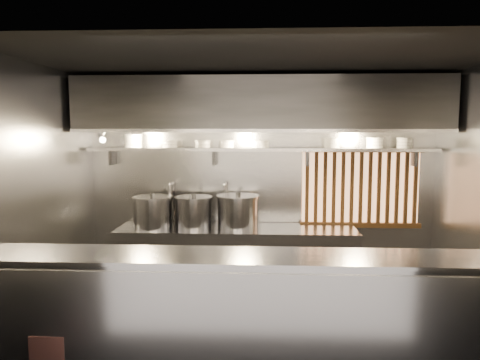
# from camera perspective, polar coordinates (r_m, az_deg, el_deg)

# --- Properties ---
(floor) EXTENTS (4.50, 4.50, 0.00)m
(floor) POSITION_cam_1_polar(r_m,az_deg,el_deg) (5.12, 2.27, -18.52)
(floor) COLOR black
(floor) RESTS_ON ground
(ceiling) EXTENTS (4.50, 4.50, 0.00)m
(ceiling) POSITION_cam_1_polar(r_m,az_deg,el_deg) (4.68, 2.43, 14.31)
(ceiling) COLOR black
(ceiling) RESTS_ON wall_back
(wall_back) EXTENTS (4.50, 0.00, 4.50)m
(wall_back) POSITION_cam_1_polar(r_m,az_deg,el_deg) (6.19, 2.51, -0.61)
(wall_back) COLOR gray
(wall_back) RESTS_ON floor
(wall_left) EXTENTS (0.00, 3.00, 3.00)m
(wall_left) POSITION_cam_1_polar(r_m,az_deg,el_deg) (5.23, -23.14, -2.41)
(wall_left) COLOR gray
(wall_left) RESTS_ON floor
(serving_counter) EXTENTS (4.50, 0.56, 1.13)m
(serving_counter) POSITION_cam_1_polar(r_m,az_deg,el_deg) (4.01, 2.12, -16.95)
(serving_counter) COLOR #9F9FA4
(serving_counter) RESTS_ON floor
(cooking_bench) EXTENTS (3.00, 0.70, 0.90)m
(cooking_bench) POSITION_cam_1_polar(r_m,az_deg,el_deg) (6.03, -0.47, -10.03)
(cooking_bench) COLOR #9F9FA4
(cooking_bench) RESTS_ON floor
(bowl_shelf) EXTENTS (4.40, 0.34, 0.04)m
(bowl_shelf) POSITION_cam_1_polar(r_m,az_deg,el_deg) (5.97, 2.52, 3.75)
(bowl_shelf) COLOR #9F9FA4
(bowl_shelf) RESTS_ON wall_back
(exhaust_hood) EXTENTS (4.40, 0.81, 0.65)m
(exhaust_hood) POSITION_cam_1_polar(r_m,az_deg,el_deg) (5.75, 2.52, 9.08)
(exhaust_hood) COLOR #2D2D30
(exhaust_hood) RESTS_ON ceiling
(wood_screen) EXTENTS (1.56, 0.09, 1.04)m
(wood_screen) POSITION_cam_1_polar(r_m,az_deg,el_deg) (6.27, 14.48, -0.90)
(wood_screen) COLOR #FFB172
(wood_screen) RESTS_ON wall_back
(faucet_left) EXTENTS (0.04, 0.30, 0.50)m
(faucet_left) POSITION_cam_1_polar(r_m,az_deg,el_deg) (6.18, -8.23, -1.55)
(faucet_left) COLOR silver
(faucet_left) RESTS_ON wall_back
(faucet_right) EXTENTS (0.04, 0.30, 0.50)m
(faucet_right) POSITION_cam_1_polar(r_m,az_deg,el_deg) (6.09, -1.75, -1.61)
(faucet_right) COLOR silver
(faucet_right) RESTS_ON wall_back
(heat_lamp) EXTENTS (0.25, 0.35, 0.20)m
(heat_lamp) POSITION_cam_1_polar(r_m,az_deg,el_deg) (5.83, -16.61, 5.27)
(heat_lamp) COLOR #9F9FA4
(heat_lamp) RESTS_ON exhaust_hood
(pendant_bulb) EXTENTS (0.09, 0.09, 0.19)m
(pendant_bulb) POSITION_cam_1_polar(r_m,az_deg,el_deg) (5.84, 1.53, 4.51)
(pendant_bulb) COLOR #2D2D30
(pendant_bulb) RESTS_ON exhaust_hood
(stock_pot_left) EXTENTS (0.50, 0.50, 0.43)m
(stock_pot_left) POSITION_cam_1_polar(r_m,az_deg,el_deg) (5.94, -5.68, -3.88)
(stock_pot_left) COLOR #9F9FA4
(stock_pot_left) RESTS_ON cooking_bench
(stock_pot_mid) EXTENTS (0.67, 0.67, 0.44)m
(stock_pot_mid) POSITION_cam_1_polar(r_m,az_deg,el_deg) (5.98, -10.57, -3.85)
(stock_pot_mid) COLOR #9F9FA4
(stock_pot_mid) RESTS_ON cooking_bench
(stock_pot_right) EXTENTS (0.63, 0.63, 0.45)m
(stock_pot_right) POSITION_cam_1_polar(r_m,az_deg,el_deg) (5.91, -0.23, -3.82)
(stock_pot_right) COLOR #9F9FA4
(stock_pot_right) RESTS_ON cooking_bench
(red_placard) EXTENTS (0.28, 0.03, 0.39)m
(red_placard) POSITION_cam_1_polar(r_m,az_deg,el_deg) (4.23, -22.44, -19.64)
(red_placard) COLOR red
(red_placard) RESTS_ON serving_counter
(bowl_stack_0) EXTENTS (0.24, 0.24, 0.17)m
(bowl_stack_0) POSITION_cam_1_polar(r_m,az_deg,el_deg) (6.20, -12.85, 4.67)
(bowl_stack_0) COLOR silver
(bowl_stack_0) RESTS_ON bowl_shelf
(bowl_stack_1) EXTENTS (0.21, 0.21, 0.09)m
(bowl_stack_1) POSITION_cam_1_polar(r_m,az_deg,el_deg) (6.09, -8.56, 4.37)
(bowl_stack_1) COLOR silver
(bowl_stack_1) RESTS_ON bowl_shelf
(bowl_stack_2) EXTENTS (0.21, 0.21, 0.09)m
(bowl_stack_2) POSITION_cam_1_polar(r_m,az_deg,el_deg) (6.02, -4.57, 4.40)
(bowl_stack_2) COLOR silver
(bowl_stack_2) RESTS_ON bowl_shelf
(bowl_stack_3) EXTENTS (0.20, 0.20, 0.09)m
(bowl_stack_3) POSITION_cam_1_polar(r_m,az_deg,el_deg) (5.98, -1.62, 4.41)
(bowl_stack_3) COLOR silver
(bowl_stack_3) RESTS_ON bowl_shelf
(bowl_stack_4) EXTENTS (0.23, 0.23, 0.09)m
(bowl_stack_4) POSITION_cam_1_polar(r_m,az_deg,el_deg) (5.96, 2.54, 4.40)
(bowl_stack_4) COLOR silver
(bowl_stack_4) RESTS_ON bowl_shelf
(bowl_stack_5) EXTENTS (0.21, 0.21, 0.13)m
(bowl_stack_5) POSITION_cam_1_polar(r_m,az_deg,el_deg) (6.02, 11.15, 4.48)
(bowl_stack_5) COLOR silver
(bowl_stack_5) RESTS_ON bowl_shelf
(bowl_stack_6) EXTENTS (0.22, 0.22, 0.13)m
(bowl_stack_6) POSITION_cam_1_polar(r_m,az_deg,el_deg) (6.12, 16.10, 4.38)
(bowl_stack_6) COLOR silver
(bowl_stack_6) RESTS_ON bowl_shelf
(bowl_stack_7) EXTENTS (0.21, 0.21, 0.13)m
(bowl_stack_7) POSITION_cam_1_polar(r_m,az_deg,el_deg) (6.21, 19.43, 4.30)
(bowl_stack_7) COLOR silver
(bowl_stack_7) RESTS_ON bowl_shelf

